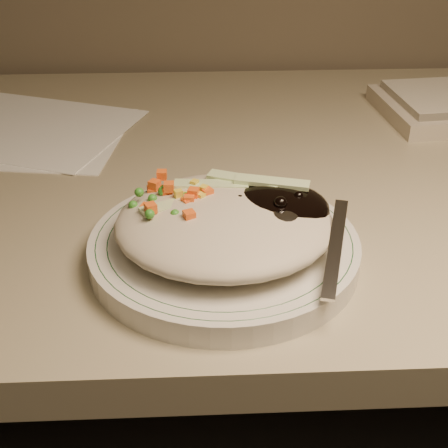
{
  "coord_description": "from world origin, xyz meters",
  "views": [
    {
      "loc": [
        -0.13,
        0.71,
        1.06
      ],
      "look_at": [
        -0.11,
        1.18,
        0.78
      ],
      "focal_mm": 50.0,
      "sensor_mm": 36.0,
      "label": 1
    }
  ],
  "objects": [
    {
      "name": "plate",
      "position": [
        -0.11,
        1.18,
        0.75
      ],
      "size": [
        0.24,
        0.24,
        0.02
      ],
      "primitive_type": "cylinder",
      "color": "silver",
      "rests_on": "desk"
    },
    {
      "name": "plate_rim",
      "position": [
        -0.11,
        1.18,
        0.76
      ],
      "size": [
        0.23,
        0.23,
        0.0
      ],
      "color": "#144723",
      "rests_on": "plate"
    },
    {
      "name": "meal",
      "position": [
        -0.11,
        1.18,
        0.78
      ],
      "size": [
        0.21,
        0.19,
        0.05
      ],
      "color": "#B7AC94",
      "rests_on": "plate"
    },
    {
      "name": "desk",
      "position": [
        0.0,
        1.38,
        0.54
      ],
      "size": [
        1.4,
        0.7,
        0.74
      ],
      "color": "gray",
      "rests_on": "ground"
    },
    {
      "name": "papers",
      "position": [
        -0.38,
        1.49,
        0.74
      ],
      "size": [
        0.36,
        0.3,
        0.0
      ],
      "color": "white",
      "rests_on": "desk"
    }
  ]
}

